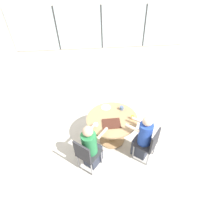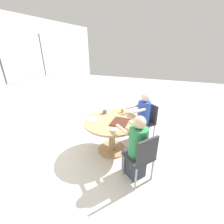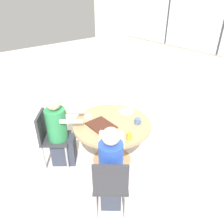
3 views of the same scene
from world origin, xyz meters
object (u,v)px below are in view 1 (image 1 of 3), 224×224
(juice_glass, at_px, (132,117))
(bowl_white_shallow, at_px, (96,125))
(chair_for_man_blue_shirt, at_px, (150,143))
(person_woman_green_shirt, at_px, (91,148))
(coffee_mug, at_px, (122,108))
(person_man_blue_shirt, at_px, (143,139))
(chair_for_woman_green_shirt, at_px, (86,154))

(juice_glass, height_order, bowl_white_shallow, juice_glass)
(chair_for_man_blue_shirt, relative_size, person_woman_green_shirt, 0.77)
(juice_glass, bearing_deg, coffee_mug, 118.24)
(person_man_blue_shirt, relative_size, bowl_white_shallow, 10.50)
(chair_for_woman_green_shirt, bearing_deg, person_man_blue_shirt, 49.77)
(chair_for_woman_green_shirt, bearing_deg, coffee_mug, 88.68)
(juice_glass, bearing_deg, chair_for_woman_green_shirt, -147.65)
(person_man_blue_shirt, xyz_separation_m, bowl_white_shallow, (-0.95, 0.33, 0.19))
(coffee_mug, height_order, bowl_white_shallow, coffee_mug)
(chair_for_woman_green_shirt, relative_size, bowl_white_shallow, 7.83)
(chair_for_woman_green_shirt, height_order, bowl_white_shallow, chair_for_woman_green_shirt)
(juice_glass, xyz_separation_m, bowl_white_shallow, (-0.80, -0.10, -0.03))
(coffee_mug, bearing_deg, bowl_white_shallow, -144.75)
(person_man_blue_shirt, xyz_separation_m, coffee_mug, (-0.33, 0.77, 0.22))
(person_man_blue_shirt, relative_size, juice_glass, 12.73)
(person_man_blue_shirt, relative_size, coffee_mug, 12.61)
(person_woman_green_shirt, height_order, bowl_white_shallow, person_woman_green_shirt)
(chair_for_woman_green_shirt, distance_m, person_woman_green_shirt, 0.16)
(person_man_blue_shirt, bearing_deg, chair_for_woman_green_shirt, 141.30)
(person_woman_green_shirt, xyz_separation_m, bowl_white_shallow, (0.12, 0.43, 0.21))
(person_woman_green_shirt, relative_size, juice_glass, 12.36)
(juice_glass, bearing_deg, person_man_blue_shirt, -70.49)
(chair_for_man_blue_shirt, bearing_deg, person_woman_green_shirt, 130.13)
(coffee_mug, xyz_separation_m, bowl_white_shallow, (-0.62, -0.44, -0.03))
(chair_for_man_blue_shirt, height_order, person_man_blue_shirt, person_man_blue_shirt)
(chair_for_woman_green_shirt, relative_size, person_woman_green_shirt, 0.77)
(juice_glass, distance_m, bowl_white_shallow, 0.81)
(chair_for_man_blue_shirt, relative_size, person_man_blue_shirt, 0.75)
(chair_for_woman_green_shirt, distance_m, chair_for_man_blue_shirt, 1.30)
(chair_for_man_blue_shirt, height_order, coffee_mug, chair_for_man_blue_shirt)
(person_man_blue_shirt, bearing_deg, chair_for_man_blue_shirt, -90.00)
(chair_for_man_blue_shirt, xyz_separation_m, bowl_white_shallow, (-1.08, 0.44, 0.21))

